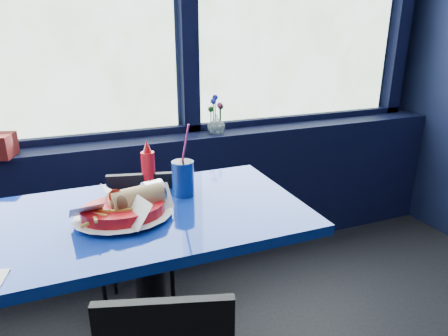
# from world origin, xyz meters

# --- Properties ---
(window_sill) EXTENTS (5.00, 0.26, 0.80)m
(window_sill) POSITION_xyz_m (0.00, 2.87, 0.40)
(window_sill) COLOR black
(window_sill) RESTS_ON ground
(near_table) EXTENTS (1.20, 0.70, 0.75)m
(near_table) POSITION_xyz_m (0.30, 2.00, 0.57)
(near_table) COLOR black
(near_table) RESTS_ON ground
(chair_near_back) EXTENTS (0.44, 0.45, 0.82)m
(chair_near_back) POSITION_xyz_m (0.34, 2.33, 0.47)
(chair_near_back) COLOR black
(chair_near_back) RESTS_ON ground
(flower_vase) EXTENTS (0.14, 0.14, 0.23)m
(flower_vase) POSITION_xyz_m (0.90, 2.83, 0.87)
(flower_vase) COLOR silver
(flower_vase) RESTS_ON window_sill
(food_basket) EXTENTS (0.36, 0.36, 0.12)m
(food_basket) POSITION_xyz_m (0.22, 1.97, 0.79)
(food_basket) COLOR red
(food_basket) RESTS_ON near_table
(ketchup_bottle) EXTENTS (0.06, 0.06, 0.21)m
(ketchup_bottle) POSITION_xyz_m (0.37, 2.23, 0.84)
(ketchup_bottle) COLOR red
(ketchup_bottle) RESTS_ON near_table
(soda_cup) EXTENTS (0.09, 0.09, 0.31)m
(soda_cup) POSITION_xyz_m (0.48, 2.11, 0.83)
(soda_cup) COLOR navy
(soda_cup) RESTS_ON near_table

